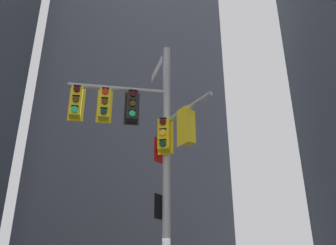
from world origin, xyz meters
The scene contains 2 objects.
building_mid_block centered at (-3.48, 27.27, 25.39)m, with size 17.59×17.59×50.78m, color slate.
signal_pole_assembly centered at (-0.61, -0.27, 5.40)m, with size 4.42×2.50×8.87m.
Camera 1 is at (0.05, -10.40, 1.57)m, focal length 37.85 mm.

